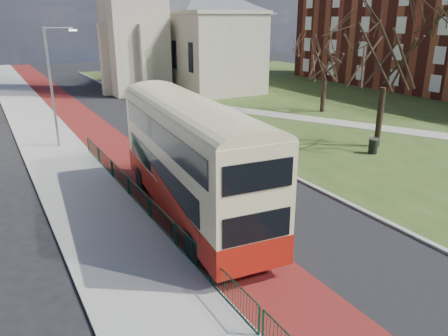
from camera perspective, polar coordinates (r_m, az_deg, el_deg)
ground at (r=18.26m, az=3.55°, el=-9.41°), size 160.00×160.00×0.00m
road_carriageway at (r=36.03m, az=-11.84°, el=4.75°), size 9.00×120.00×0.01m
bus_lane at (r=35.35m, az=-16.00°, el=4.14°), size 3.40×120.00×0.01m
pavement_west at (r=34.72m, az=-22.09°, el=3.29°), size 4.00×120.00×0.12m
kerb_west at (r=34.99m, az=-18.86°, el=3.80°), size 0.25×120.00×0.13m
kerb_east at (r=39.38m, az=-6.36°, el=6.35°), size 0.25×80.00×0.13m
grass_green at (r=50.40m, az=15.14°, el=8.57°), size 40.00×80.00×0.04m
footpath at (r=38.11m, az=21.08°, el=4.73°), size 18.84×32.82×0.03m
pedestrian_railing at (r=20.10m, az=-9.82°, el=-5.11°), size 0.07×24.00×1.12m
streetlamp at (r=31.99m, az=-21.42°, el=10.46°), size 2.13×0.18×8.00m
bus at (r=19.30m, az=-4.37°, el=1.78°), size 4.02×12.67×5.21m
winter_tree_near at (r=31.68m, az=20.76°, el=15.64°), size 8.54×8.54×10.65m
winter_tree_far at (r=42.92m, az=13.19°, el=14.07°), size 6.43×6.43×7.56m
litter_bin at (r=30.80m, az=18.89°, el=2.75°), size 0.81×0.81×1.04m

